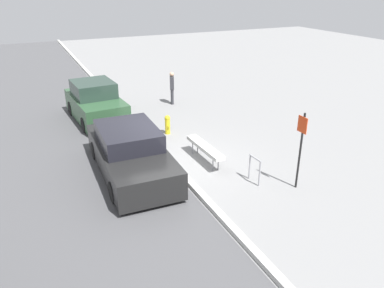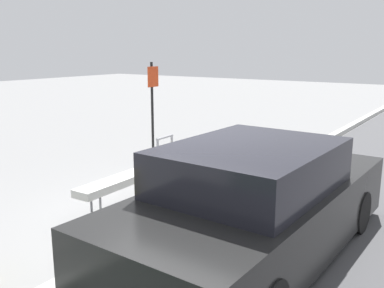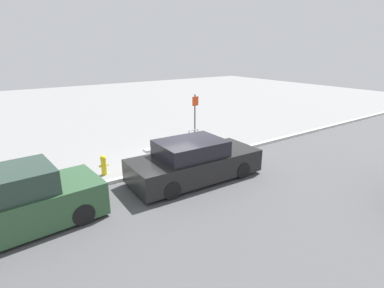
# 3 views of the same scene
# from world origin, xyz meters

# --- Properties ---
(ground_plane) EXTENTS (60.00, 60.00, 0.00)m
(ground_plane) POSITION_xyz_m (0.00, 0.00, 0.00)
(ground_plane) COLOR gray
(curb) EXTENTS (60.00, 0.20, 0.13)m
(curb) POSITION_xyz_m (0.00, 0.00, 0.07)
(curb) COLOR #B7B7B2
(curb) RESTS_ON ground_plane
(bench) EXTENTS (2.09, 0.39, 0.58)m
(bench) POSITION_xyz_m (0.09, 1.11, 0.51)
(bench) COLOR gray
(bench) RESTS_ON ground_plane
(bike_rack) EXTENTS (0.55, 0.07, 0.83)m
(bike_rack) POSITION_xyz_m (1.99, 1.80, 0.50)
(bike_rack) COLOR #99999E
(bike_rack) RESTS_ON ground_plane
(sign_post) EXTENTS (0.36, 0.08, 2.30)m
(sign_post) POSITION_xyz_m (2.76, 2.75, 1.38)
(sign_post) COLOR black
(sign_post) RESTS_ON ground_plane
(parked_car_near) EXTENTS (4.77, 2.05, 1.47)m
(parked_car_near) POSITION_xyz_m (-0.21, -1.35, 0.67)
(parked_car_near) COLOR black
(parked_car_near) RESTS_ON ground_plane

